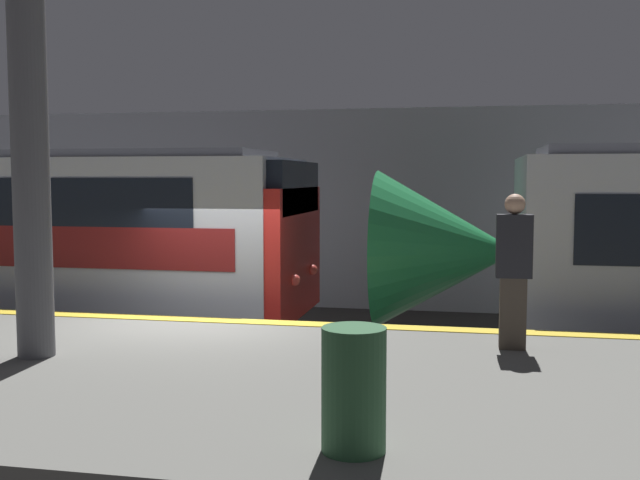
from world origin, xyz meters
TOP-DOWN VIEW (x-y plane):
  - ground_plane at (0.00, 0.00)m, footprint 120.00×120.00m
  - platform at (0.00, -2.54)m, footprint 40.00×5.08m
  - station_rear_barrier at (0.00, 7.37)m, footprint 50.00×0.15m
  - support_pillar_near at (-0.85, -2.34)m, footprint 0.37×0.37m
  - person_waiting at (4.02, -1.02)m, footprint 0.38×0.24m
  - trash_bin at (2.80, -4.37)m, footprint 0.44×0.44m

SIDE VIEW (x-z plane):
  - ground_plane at x=0.00m, z-range 0.00..0.00m
  - platform at x=0.00m, z-range 0.00..1.11m
  - trash_bin at x=2.80m, z-range 1.11..1.96m
  - person_waiting at x=4.02m, z-range 1.16..2.83m
  - station_rear_barrier at x=0.00m, z-range 0.00..4.48m
  - support_pillar_near at x=-0.85m, z-range 1.11..4.93m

